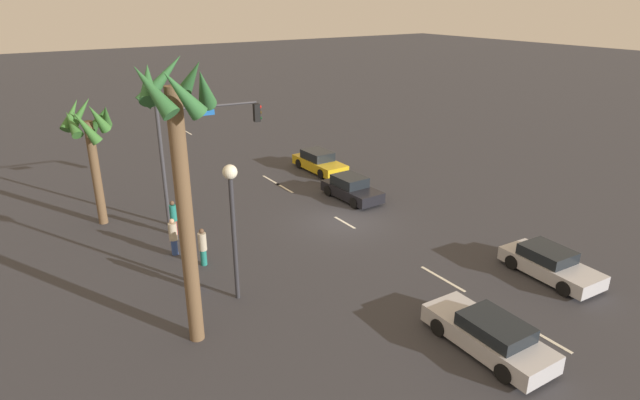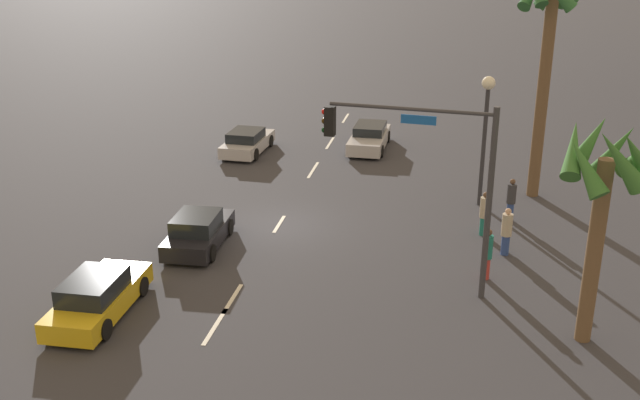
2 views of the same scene
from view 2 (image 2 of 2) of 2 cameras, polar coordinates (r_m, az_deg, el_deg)
ground_plane at (r=30.11m, az=-3.21°, el=-1.97°), size 220.00×220.00×0.00m
lane_stripe_0 at (r=46.94m, az=1.97°, el=6.27°), size 2.37×0.14×0.01m
lane_stripe_1 at (r=41.47m, az=0.77°, el=4.38°), size 2.34×0.14×0.01m
lane_stripe_2 at (r=36.86m, az=-0.53°, el=2.31°), size 2.57×0.14×0.01m
lane_stripe_3 at (r=30.25m, az=-3.14°, el=-1.85°), size 1.83×0.14×0.01m
lane_stripe_4 at (r=24.56m, az=-6.71°, el=-7.50°), size 2.06×0.14×0.01m
lane_stripe_5 at (r=23.07m, az=-8.02°, el=-9.54°), size 2.23×0.14×0.01m
car_0 at (r=28.26m, az=-9.28°, el=-2.40°), size 4.07×1.97×1.36m
car_1 at (r=39.75m, az=-5.59°, el=4.44°), size 4.32×2.05×1.25m
car_2 at (r=40.45m, az=3.79°, el=4.80°), size 4.71×1.97×1.28m
car_3 at (r=24.17m, az=-16.63°, el=-7.10°), size 4.52×1.88×1.38m
traffic_signal at (r=23.59m, az=8.52°, el=2.61°), size 0.87×5.51×6.33m
streetlamp at (r=31.86m, az=12.58°, el=6.34°), size 0.56×0.56×5.60m
pedestrian_0 at (r=29.53m, az=12.45°, el=-0.95°), size 0.49×0.49×1.78m
pedestrian_1 at (r=27.97m, az=14.07°, el=-2.28°), size 0.44×0.44×1.82m
pedestrian_2 at (r=31.26m, az=14.40°, el=0.09°), size 0.52×0.52×1.79m
pedestrian_3 at (r=25.93m, az=12.67°, el=-3.95°), size 0.37×0.37×1.83m
palm_tree_0 at (r=33.15m, az=17.03°, el=11.76°), size 2.57×2.87×9.83m
palm_tree_1 at (r=21.49m, az=20.90°, el=1.50°), size 2.77×2.72×6.67m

